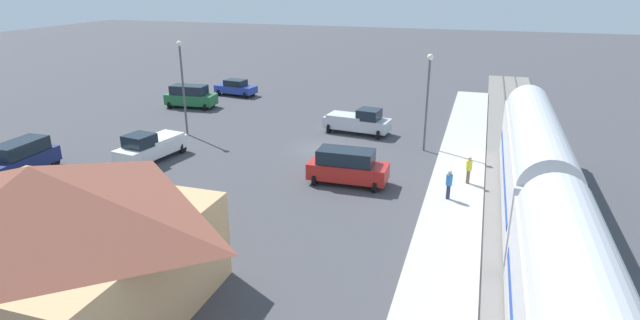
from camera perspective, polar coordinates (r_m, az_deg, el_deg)
ground_plane at (r=38.43m, az=0.44°, el=1.24°), size 200.00×200.00×0.00m
railway_track at (r=36.97m, az=21.63°, el=-0.81°), size 4.80×70.00×0.30m
platform at (r=36.82m, az=15.46°, el=-0.09°), size 3.20×46.00×0.30m
passenger_train at (r=22.71m, az=24.19°, el=-6.35°), size 2.93×34.29×4.98m
station_building at (r=21.61m, az=-28.55°, el=-7.74°), size 11.35×9.73×5.94m
pedestrian_on_platform at (r=32.21m, az=16.29°, el=-0.88°), size 0.36×0.36×1.71m
pedestrian_waiting_far at (r=29.64m, az=14.21°, el=-2.48°), size 0.36×0.36×1.71m
suv_red at (r=31.65m, az=3.06°, el=-0.70°), size 4.93×2.46×2.22m
sedan_blue at (r=56.91m, az=-9.39°, el=7.99°), size 4.70×2.69×1.74m
pickup_silver at (r=42.19m, az=4.30°, el=4.33°), size 5.59×2.96×2.14m
pickup_white at (r=37.63m, az=-18.42°, el=1.44°), size 2.76×5.64×2.14m
suv_green at (r=52.35m, az=-14.28°, el=6.94°), size 5.05×2.72×2.22m
suv_navy at (r=38.42m, az=-30.43°, el=0.24°), size 2.11×4.96×2.22m
light_pole_near_platform at (r=37.71m, az=11.96°, el=7.61°), size 0.44×0.44×7.14m
light_pole_lot_center at (r=42.35m, az=-15.14°, el=8.98°), size 0.44×0.44×7.57m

